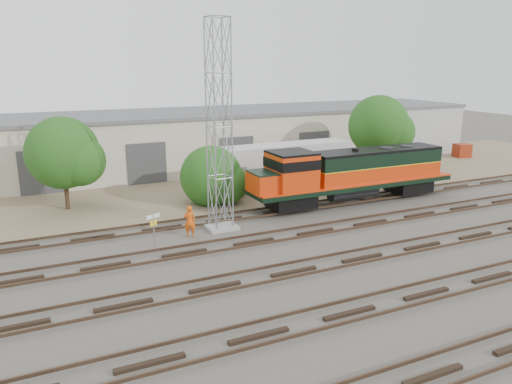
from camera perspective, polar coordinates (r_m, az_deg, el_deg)
name	(u,v)px	position (r m, az deg, el deg)	size (l,w,h in m)	color
ground	(329,241)	(28.49, 8.40, -5.54)	(140.00, 140.00, 0.00)	#47423A
dirt_strip	(229,184)	(41.24, -3.14, 0.94)	(80.00, 16.00, 0.02)	#726047
tracks	(362,258)	(26.19, 12.04, -7.37)	(80.00, 20.40, 0.28)	black
warehouse	(197,139)	(48.11, -6.75, 6.03)	(58.40, 10.40, 5.30)	beige
locomotive	(351,173)	(35.74, 10.80, 2.17)	(15.79, 2.77, 3.80)	black
signal_tower	(219,131)	(29.02, -4.23, 7.02)	(1.79, 1.79, 12.16)	gray
sign_post	(154,225)	(26.91, -11.63, -3.70)	(0.78, 0.35, 2.03)	gray
worker	(190,221)	(28.84, -7.59, -3.32)	(0.67, 0.44, 1.84)	#E3500C
semi_trailer	(285,160)	(39.49, 3.30, 3.62)	(11.57, 2.55, 3.55)	silver
dumpster_blue	(414,149)	(56.00, 17.58, 4.68)	(1.60, 1.50, 1.50)	#154795
dumpster_red	(462,151)	(57.20, 22.47, 4.40)	(1.50, 1.40, 1.40)	maroon
tree_west	(67,155)	(35.46, -20.79, 3.98)	(5.07, 4.83, 6.32)	#382619
tree_mid	(215,178)	(35.26, -4.72, 1.57)	(4.59, 4.37, 4.37)	#382619
tree_east	(382,127)	(44.90, 14.24, 7.20)	(5.48, 5.22, 7.05)	#382619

